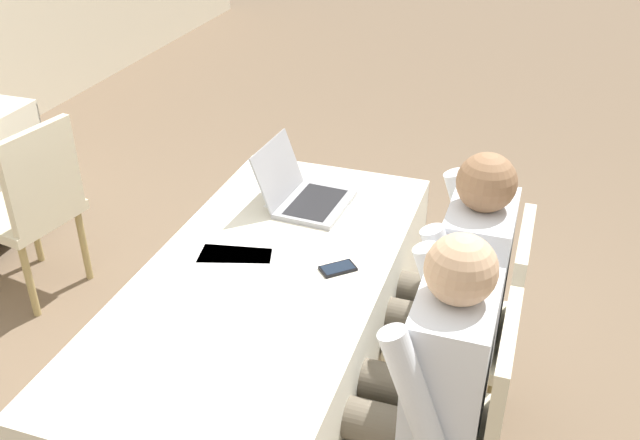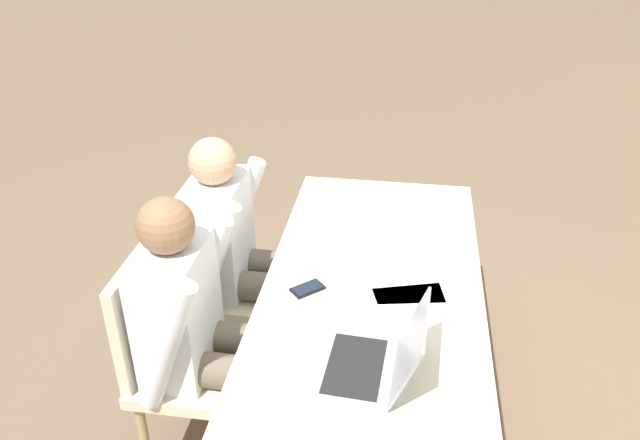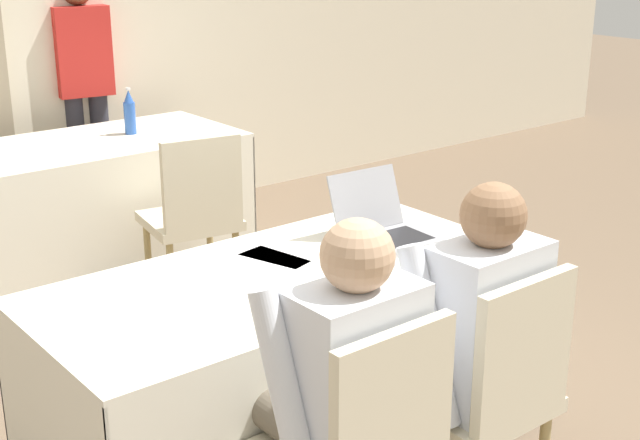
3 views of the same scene
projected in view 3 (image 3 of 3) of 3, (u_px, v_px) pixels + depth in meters
name	position (u px, v px, depth m)	size (l,w,h in m)	color
conference_table_near	(283.00, 319.00, 3.14)	(1.74, 0.83, 0.73)	silver
conference_table_far	(84.00, 173.00, 4.96)	(1.74, 0.83, 0.73)	silver
laptop	(384.00, 229.00, 3.39)	(0.34, 0.35, 0.25)	#99999E
cell_phone	(349.00, 286.00, 2.96)	(0.13, 0.14, 0.01)	black
paper_beside_laptop	(385.00, 242.00, 3.38)	(0.29, 0.34, 0.00)	white
paper_centre_table	(280.00, 253.00, 3.27)	(0.29, 0.34, 0.00)	white
paper_left_edge	(270.00, 262.00, 3.18)	(0.26, 0.33, 0.00)	white
water_bottle	(130.00, 113.00, 5.07)	(0.07, 0.07, 0.26)	#2D5BB7
chair_near_right	(489.00, 389.00, 2.78)	(0.44, 0.44, 0.91)	tan
chair_far_spare	(195.00, 212.00, 4.48)	(0.51, 0.51, 0.91)	tan
person_checkered_shirt	(337.00, 383.00, 2.49)	(0.50, 0.52, 1.17)	#665B4C
person_white_shirt	(467.00, 331.00, 2.81)	(0.50, 0.52, 1.17)	#665B4C
person_red_shirt	(84.00, 85.00, 5.58)	(0.36, 0.24, 1.59)	#33333D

